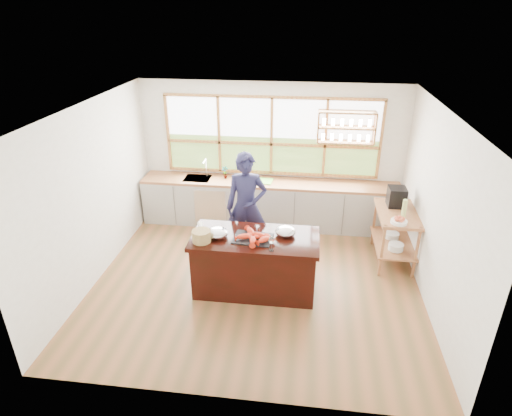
% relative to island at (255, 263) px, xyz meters
% --- Properties ---
extents(ground_plane, '(5.00, 5.00, 0.00)m').
position_rel_island_xyz_m(ground_plane, '(0.00, 0.20, -0.45)').
color(ground_plane, brown).
extents(room_shell, '(5.02, 4.52, 2.71)m').
position_rel_island_xyz_m(room_shell, '(0.02, 0.71, 1.30)').
color(room_shell, white).
rests_on(room_shell, ground_plane).
extents(back_counter, '(4.90, 0.63, 0.90)m').
position_rel_island_xyz_m(back_counter, '(-0.02, 2.14, 0.00)').
color(back_counter, '#AAA8A1').
rests_on(back_counter, ground_plane).
extents(right_shelf_unit, '(0.62, 1.10, 0.90)m').
position_rel_island_xyz_m(right_shelf_unit, '(2.19, 1.09, 0.15)').
color(right_shelf_unit, '#A26D3A').
rests_on(right_shelf_unit, ground_plane).
extents(island, '(1.85, 0.90, 0.90)m').
position_rel_island_xyz_m(island, '(0.00, 0.00, 0.00)').
color(island, black).
rests_on(island, ground_plane).
extents(cook, '(0.72, 0.52, 1.85)m').
position_rel_island_xyz_m(cook, '(-0.26, 0.94, 0.47)').
color(cook, '#1C1C3D').
rests_on(cook, ground_plane).
extents(potted_plant, '(0.16, 0.13, 0.25)m').
position_rel_island_xyz_m(potted_plant, '(-0.86, 2.20, 0.57)').
color(potted_plant, slate).
rests_on(potted_plant, back_counter).
extents(cutting_board, '(0.43, 0.34, 0.01)m').
position_rel_island_xyz_m(cutting_board, '(-0.15, 2.14, 0.45)').
color(cutting_board, '#69CD3C').
rests_on(cutting_board, back_counter).
extents(espresso_machine, '(0.29, 0.31, 0.32)m').
position_rel_island_xyz_m(espresso_machine, '(2.19, 1.35, 0.61)').
color(espresso_machine, black).
rests_on(espresso_machine, right_shelf_unit).
extents(wine_bottle, '(0.08, 0.08, 0.30)m').
position_rel_island_xyz_m(wine_bottle, '(2.24, 0.92, 0.60)').
color(wine_bottle, '#ACC266').
rests_on(wine_bottle, right_shelf_unit).
extents(fruit_bowl, '(0.25, 0.25, 0.11)m').
position_rel_island_xyz_m(fruit_bowl, '(2.14, 0.70, 0.49)').
color(fruit_bowl, white).
rests_on(fruit_bowl, right_shelf_unit).
extents(slate_board, '(0.58, 0.45, 0.02)m').
position_rel_island_xyz_m(slate_board, '(-0.03, -0.06, 0.45)').
color(slate_board, black).
rests_on(slate_board, island).
extents(lobster_pile, '(0.52, 0.48, 0.08)m').
position_rel_island_xyz_m(lobster_pile, '(-0.00, -0.09, 0.50)').
color(lobster_pile, '#E9411B').
rests_on(lobster_pile, slate_board).
extents(mixing_bowl_left, '(0.31, 0.31, 0.15)m').
position_rel_island_xyz_m(mixing_bowl_left, '(-0.54, -0.06, 0.51)').
color(mixing_bowl_left, silver).
rests_on(mixing_bowl_left, island).
extents(mixing_bowl_right, '(0.30, 0.30, 0.14)m').
position_rel_island_xyz_m(mixing_bowl_right, '(0.43, 0.11, 0.51)').
color(mixing_bowl_right, silver).
rests_on(mixing_bowl_right, island).
extents(wine_glass, '(0.08, 0.08, 0.22)m').
position_rel_island_xyz_m(wine_glass, '(0.27, -0.34, 0.61)').
color(wine_glass, white).
rests_on(wine_glass, island).
extents(wicker_basket, '(0.27, 0.27, 0.17)m').
position_rel_island_xyz_m(wicker_basket, '(-0.74, -0.22, 0.53)').
color(wicker_basket, tan).
rests_on(wicker_basket, island).
extents(parchment_roll, '(0.18, 0.31, 0.08)m').
position_rel_island_xyz_m(parchment_roll, '(-0.83, 0.11, 0.49)').
color(parchment_roll, white).
rests_on(parchment_roll, island).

